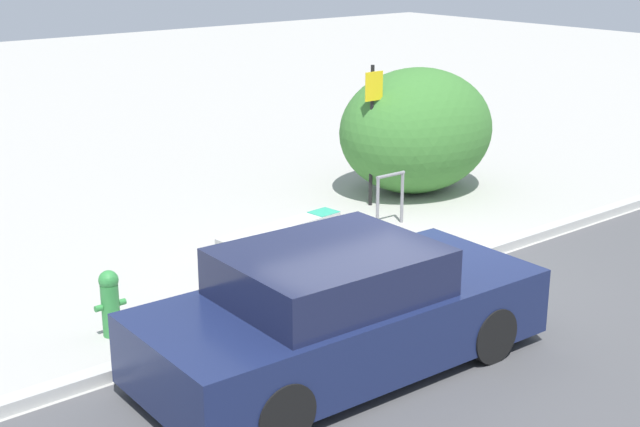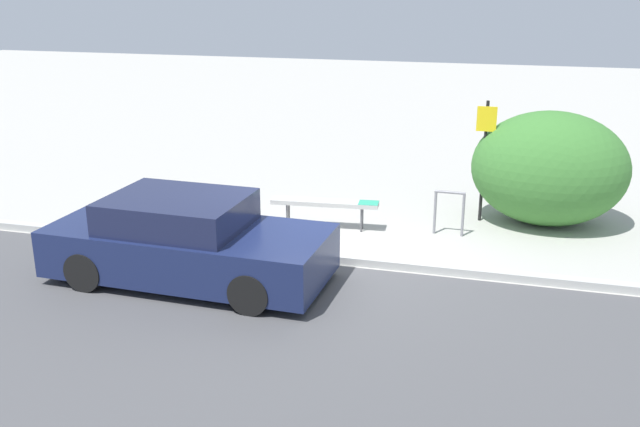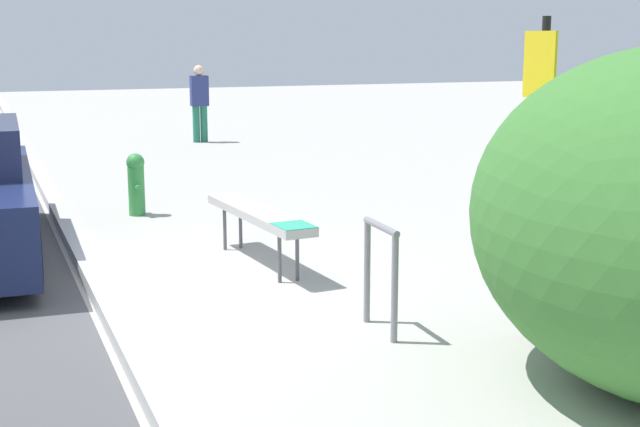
% 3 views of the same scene
% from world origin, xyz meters
% --- Properties ---
extents(ground_plane, '(60.00, 60.00, 0.00)m').
position_xyz_m(ground_plane, '(0.00, 0.00, 0.00)').
color(ground_plane, '#ADAAA3').
extents(curb, '(60.00, 0.20, 0.13)m').
position_xyz_m(curb, '(0.00, 0.00, 0.07)').
color(curb, '#B7B7B2').
rests_on(curb, ground_plane).
extents(bench, '(2.00, 0.49, 0.54)m').
position_xyz_m(bench, '(-0.50, 1.58, 0.48)').
color(bench, '#515156').
rests_on(bench, ground_plane).
extents(bike_rack, '(0.55, 0.06, 0.83)m').
position_xyz_m(bike_rack, '(1.74, 1.81, 0.50)').
color(bike_rack, gray).
rests_on(bike_rack, ground_plane).
extents(sign_post, '(0.36, 0.08, 2.30)m').
position_xyz_m(sign_post, '(2.24, 2.79, 1.38)').
color(sign_post, black).
rests_on(sign_post, ground_plane).
extents(fire_hydrant, '(0.36, 0.22, 0.77)m').
position_xyz_m(fire_hydrant, '(-3.35, 0.91, 0.41)').
color(fire_hydrant, '#338C3F').
rests_on(fire_hydrant, ground_plane).
extents(shrub_hedge, '(2.85, 2.32, 2.13)m').
position_xyz_m(shrub_hedge, '(3.43, 2.97, 1.07)').
color(shrub_hedge, '#3D7A33').
rests_on(shrub_hedge, ground_plane).
extents(parked_car_near, '(4.30, 1.93, 1.32)m').
position_xyz_m(parked_car_near, '(-1.90, -1.29, 0.62)').
color(parked_car_near, black).
rests_on(parked_car_near, ground_plane).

